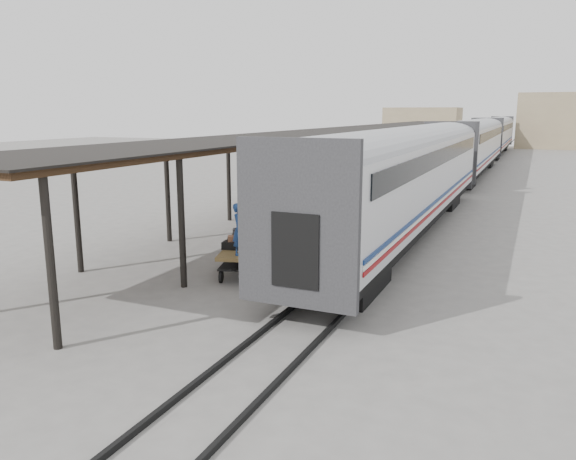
# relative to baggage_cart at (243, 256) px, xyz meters

# --- Properties ---
(ground) EXTENTS (160.00, 160.00, 0.00)m
(ground) POSITION_rel_baggage_cart_xyz_m (0.32, 0.12, -0.65)
(ground) COLOR slate
(ground) RESTS_ON ground
(train) EXTENTS (3.45, 76.01, 4.01)m
(train) POSITION_rel_baggage_cart_xyz_m (3.51, 33.91, 2.04)
(train) COLOR silver
(train) RESTS_ON ground
(canopy) EXTENTS (4.90, 64.30, 4.15)m
(canopy) POSITION_rel_baggage_cart_xyz_m (-3.08, 24.12, 3.36)
(canopy) COLOR #422B19
(canopy) RESTS_ON ground
(rails) EXTENTS (1.54, 150.00, 0.12)m
(rails) POSITION_rel_baggage_cart_xyz_m (3.52, 34.12, -0.59)
(rails) COLOR black
(rails) RESTS_ON ground
(building_left) EXTENTS (12.00, 8.00, 6.00)m
(building_left) POSITION_rel_baggage_cart_xyz_m (-9.68, 82.12, 2.35)
(building_left) COLOR tan
(building_left) RESTS_ON ground
(baggage_cart) EXTENTS (1.88, 2.66, 0.86)m
(baggage_cart) POSITION_rel_baggage_cart_xyz_m (0.00, 0.00, 0.00)
(baggage_cart) COLOR brown
(baggage_cart) RESTS_ON ground
(suitcase_stack) EXTENTS (1.31, 1.27, 0.59)m
(suitcase_stack) POSITION_rel_baggage_cart_xyz_m (-0.24, 0.32, 0.40)
(suitcase_stack) COLOR #353437
(suitcase_stack) RESTS_ON baggage_cart
(luggage_tug) EXTENTS (1.20, 1.55, 1.21)m
(luggage_tug) POSITION_rel_baggage_cart_xyz_m (-2.92, 17.04, -0.09)
(luggage_tug) COLOR maroon
(luggage_tug) RESTS_ON ground
(porter) EXTENTS (0.47, 0.64, 1.63)m
(porter) POSITION_rel_baggage_cart_xyz_m (0.25, -0.65, 1.02)
(porter) COLOR navy
(porter) RESTS_ON baggage_cart
(pedestrian) EXTENTS (1.02, 0.49, 1.70)m
(pedestrian) POSITION_rel_baggage_cart_xyz_m (-1.51, 18.19, 0.20)
(pedestrian) COLOR black
(pedestrian) RESTS_ON ground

